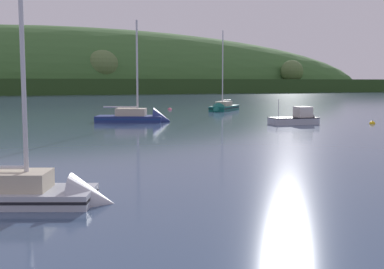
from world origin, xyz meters
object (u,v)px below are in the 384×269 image
at_px(sailboat_near_mooring, 222,109).
at_px(fishing_boat_moored, 298,121).
at_px(mooring_buoy_midchannel, 170,110).
at_px(sailboat_outer_reach, 31,200).
at_px(sailboat_far_left, 140,119).
at_px(mooring_buoy_foreground, 372,124).

relative_size(sailboat_near_mooring, fishing_boat_moored, 2.35).
distance_m(sailboat_near_mooring, mooring_buoy_midchannel, 9.02).
height_order(sailboat_outer_reach, mooring_buoy_midchannel, sailboat_outer_reach).
bearing_deg(fishing_boat_moored, sailboat_near_mooring, 88.91).
bearing_deg(fishing_boat_moored, sailboat_far_left, 153.58).
relative_size(sailboat_far_left, fishing_boat_moored, 2.23).
bearing_deg(mooring_buoy_midchannel, mooring_buoy_foreground, -78.29).
bearing_deg(sailboat_near_mooring, fishing_boat_moored, 37.53).
height_order(sailboat_outer_reach, mooring_buoy_foreground, sailboat_outer_reach).
bearing_deg(mooring_buoy_midchannel, fishing_boat_moored, -90.08).
height_order(fishing_boat_moored, mooring_buoy_midchannel, fishing_boat_moored).
xyz_separation_m(sailboat_near_mooring, fishing_boat_moored, (-5.94, -25.19, 0.08)).
xyz_separation_m(sailboat_far_left, sailboat_outer_reach, (-18.47, -34.08, -0.16)).
bearing_deg(sailboat_outer_reach, sailboat_near_mooring, 79.46).
height_order(mooring_buoy_foreground, mooring_buoy_midchannel, mooring_buoy_midchannel).
bearing_deg(sailboat_far_left, fishing_boat_moored, -8.01).
height_order(sailboat_far_left, mooring_buoy_midchannel, sailboat_far_left).
bearing_deg(mooring_buoy_foreground, sailboat_near_mooring, 92.93).
bearing_deg(sailboat_near_mooring, sailboat_outer_reach, 12.32).
relative_size(sailboat_near_mooring, mooring_buoy_midchannel, 18.05).
xyz_separation_m(sailboat_outer_reach, mooring_buoy_foreground, (39.78, 19.47, -0.14)).
distance_m(sailboat_far_left, fishing_boat_moored, 17.78).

